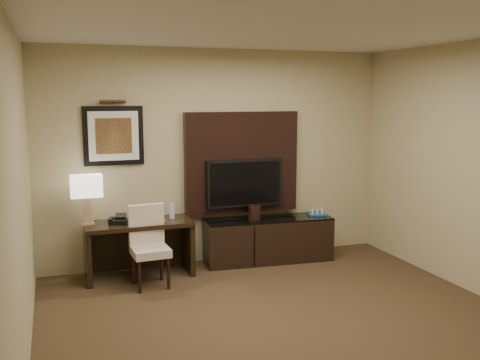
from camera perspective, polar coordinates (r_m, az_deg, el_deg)
name	(u,v)px	position (r m, az deg, el deg)	size (l,w,h in m)	color
floor	(303,340)	(4.93, 6.70, -16.59)	(4.50, 5.00, 0.01)	#372818
ceiling	(309,22)	(4.49, 7.36, 16.35)	(4.50, 5.00, 0.01)	silver
wall_back	(218,157)	(6.82, -2.35, 2.50)	(4.50, 0.01, 2.70)	tan
wall_left	(16,207)	(4.06, -22.75, -2.63)	(0.01, 5.00, 2.70)	tan
desk	(139,249)	(6.45, -10.68, -7.27)	(1.24, 0.53, 0.66)	black
credenza	(268,240)	(6.94, 3.02, -6.38)	(1.64, 0.46, 0.56)	black
tv_wall_panel	(242,162)	(6.87, 0.19, 1.88)	(1.50, 0.12, 1.30)	black
tv	(244,183)	(6.81, 0.48, -0.30)	(1.00, 0.08, 0.60)	black
artwork	(114,136)	(6.51, -13.34, 4.61)	(0.70, 0.04, 0.70)	black
picture_light	(113,102)	(6.46, -13.43, 8.13)	(0.04, 0.04, 0.30)	#3B2012
desk_chair	(150,251)	(6.07, -9.54, -7.43)	(0.40, 0.46, 0.83)	beige
table_lamp	(87,199)	(6.32, -16.02, -1.96)	(0.36, 0.21, 0.59)	tan
desk_phone	(119,219)	(6.32, -12.83, -4.10)	(0.20, 0.18, 0.10)	black
blue_folder	(148,221)	(6.36, -9.83, -4.29)	(0.24, 0.32, 0.02)	#1941A6
book	(149,213)	(6.31, -9.66, -3.53)	(0.15, 0.02, 0.21)	tan
water_bottle	(172,211)	(6.46, -7.28, -3.28)	(0.06, 0.06, 0.19)	silver
ice_bucket	(254,212)	(6.80, 1.54, -3.46)	(0.16, 0.16, 0.18)	black
minibar_tray	(317,212)	(7.10, 8.24, -3.41)	(0.23, 0.14, 0.08)	#1856A1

